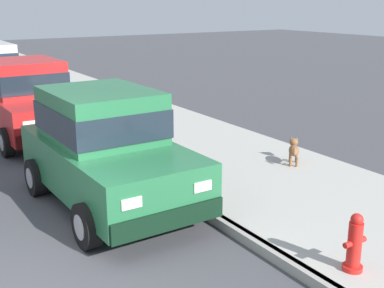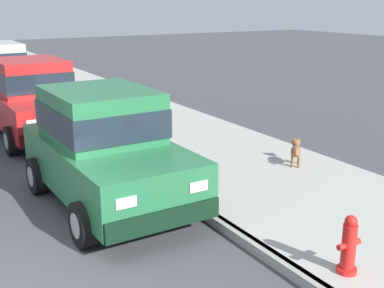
% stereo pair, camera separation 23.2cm
% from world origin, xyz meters
% --- Properties ---
extents(curb, '(0.16, 64.00, 0.14)m').
position_xyz_m(curb, '(3.20, 0.00, 0.07)').
color(curb, gray).
rests_on(curb, ground).
extents(sidewalk, '(3.60, 64.00, 0.14)m').
position_xyz_m(sidewalk, '(5.00, 0.00, 0.07)').
color(sidewalk, '#A8A59E').
rests_on(sidewalk, ground).
extents(car_green_hatchback, '(2.01, 3.83, 1.88)m').
position_xyz_m(car_green_hatchback, '(2.13, 2.10, 0.98)').
color(car_green_hatchback, '#23663D').
rests_on(car_green_hatchback, ground).
extents(car_red_hatchback, '(2.00, 3.83, 1.88)m').
position_xyz_m(car_red_hatchback, '(2.18, 6.93, 0.98)').
color(car_red_hatchback, red).
rests_on(car_red_hatchback, ground).
extents(dog_brown, '(0.54, 0.60, 0.49)m').
position_xyz_m(dog_brown, '(5.89, 1.74, 0.43)').
color(dog_brown, brown).
rests_on(dog_brown, sidewalk).
extents(fire_hydrant, '(0.34, 0.24, 0.72)m').
position_xyz_m(fire_hydrant, '(3.65, -1.64, 0.48)').
color(fire_hydrant, red).
rests_on(fire_hydrant, sidewalk).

